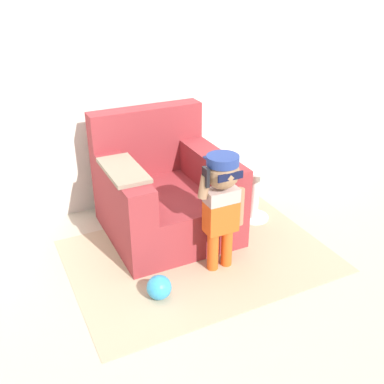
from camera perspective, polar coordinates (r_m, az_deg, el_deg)
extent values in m
plane|color=#BCB29E|center=(3.72, -4.21, -5.98)|extent=(10.00, 10.00, 0.00)
cube|color=silver|center=(3.91, -9.33, 16.06)|extent=(10.00, 0.05, 2.60)
cube|color=maroon|center=(3.72, -3.14, -2.48)|extent=(0.97, 1.00, 0.39)
cube|color=maroon|center=(3.86, -5.77, 6.52)|extent=(0.97, 0.18, 0.58)
cube|color=maroon|center=(3.38, -8.55, 0.41)|extent=(0.21, 0.83, 0.28)
cube|color=maroon|center=(3.64, 2.71, 2.75)|extent=(0.21, 0.83, 0.28)
cube|color=gray|center=(3.31, -8.73, 2.80)|extent=(0.25, 0.55, 0.03)
cylinder|color=#E05119|center=(3.30, 2.66, -7.46)|extent=(0.08, 0.08, 0.32)
cylinder|color=#E05119|center=(3.34, 4.43, -6.94)|extent=(0.08, 0.08, 0.32)
cube|color=#E05119|center=(3.17, 3.69, -3.10)|extent=(0.23, 0.13, 0.23)
cube|color=#B29993|center=(3.09, 3.78, -0.43)|extent=(0.23, 0.13, 0.10)
sphere|color=#997051|center=(3.02, 3.88, 2.52)|extent=(0.23, 0.23, 0.23)
cylinder|color=navy|center=(2.98, 3.93, 4.05)|extent=(0.22, 0.22, 0.06)
cube|color=navy|center=(3.07, 2.95, 4.34)|extent=(0.13, 0.10, 0.01)
cube|color=#0F1433|center=(2.93, 4.92, 1.94)|extent=(0.19, 0.01, 0.05)
cylinder|color=#997051|center=(3.22, 6.03, -1.85)|extent=(0.07, 0.07, 0.28)
cylinder|color=#997051|center=(2.99, 1.56, 0.67)|extent=(0.09, 0.07, 0.17)
cube|color=black|center=(2.94, 1.77, 1.92)|extent=(0.02, 0.07, 0.13)
cylinder|color=white|center=(4.03, 7.76, -3.17)|extent=(0.27, 0.27, 0.02)
cylinder|color=white|center=(3.92, 7.97, -0.13)|extent=(0.08, 0.08, 0.50)
cylinder|color=white|center=(3.81, 8.22, 3.35)|extent=(0.42, 0.42, 0.02)
cube|color=tan|center=(3.51, 0.91, -8.06)|extent=(1.95, 1.40, 0.01)
sphere|color=#3399D1|center=(3.08, -4.20, -11.98)|extent=(0.17, 0.17, 0.17)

